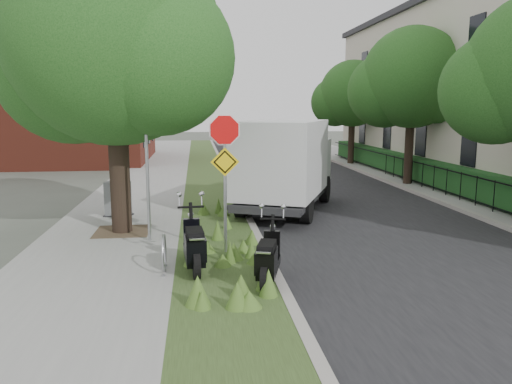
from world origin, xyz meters
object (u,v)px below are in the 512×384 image
Objects in this scene: scooter_far at (194,250)px; scooter_near at (268,263)px; box_truck at (286,161)px; utility_cabinet at (118,200)px; sign_assembly at (225,155)px.

scooter_near is at bearing -32.91° from scooter_far.
box_truck is (1.59, 6.97, 1.12)m from scooter_near.
scooter_far is 1.81× the size of utility_cabinet.
sign_assembly is at bearing -114.95° from box_truck.
sign_assembly is at bearing 106.74° from scooter_near.
box_truck reaches higher than utility_cabinet.
sign_assembly reaches higher than scooter_near.
box_truck reaches higher than scooter_near.
scooter_near is 0.90× the size of scooter_far.
utility_cabinet reaches higher than scooter_far.
box_truck is 5.36m from utility_cabinet.
scooter_far is (-0.70, -1.29, -1.77)m from sign_assembly.
scooter_far is 6.86m from box_truck.
sign_assembly is 2.30m from scooter_far.
sign_assembly is 5.35m from box_truck.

